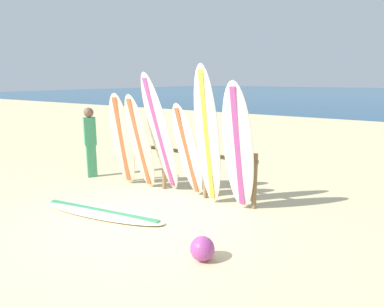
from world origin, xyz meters
TOP-DOWN VIEW (x-y plane):
  - ground_plane at (0.00, 0.00)m, footprint 120.00×120.00m
  - surfboard_rack at (-0.08, 1.81)m, footprint 3.26×0.09m
  - surfboard_leaning_far_left at (-1.49, 1.47)m, footprint 0.62×0.63m
  - surfboard_leaning_left at (-0.95, 1.44)m, footprint 0.55×0.69m
  - surfboard_leaning_center_left at (-0.43, 1.49)m, footprint 0.58×0.95m
  - surfboard_leaning_center at (0.20, 1.54)m, footprint 0.52×0.80m
  - surfboard_leaning_center_right at (0.74, 1.38)m, footprint 0.51×0.69m
  - surfboard_leaning_right at (1.34, 1.41)m, footprint 0.59×0.73m
  - surfboard_lying_on_sand at (-0.64, 0.05)m, footprint 2.61×0.98m
  - beachgoer_standing at (-2.67, 1.58)m, footprint 0.29×0.32m
  - beach_ball at (1.71, -0.32)m, footprint 0.33×0.33m

SIDE VIEW (x-z plane):
  - ground_plane at x=0.00m, z-range 0.00..0.00m
  - surfboard_lying_on_sand at x=-0.64m, z-range -0.01..0.08m
  - beach_ball at x=1.71m, z-range 0.00..0.33m
  - surfboard_rack at x=-0.08m, z-range 0.14..1.18m
  - beachgoer_standing at x=-2.67m, z-range 0.09..1.77m
  - surfboard_leaning_center at x=0.20m, z-range 0.00..1.94m
  - surfboard_leaning_left at x=-0.95m, z-range 0.00..2.07m
  - surfboard_leaning_far_left at x=-1.49m, z-range 0.00..2.07m
  - surfboard_leaning_right at x=1.34m, z-range 0.00..2.34m
  - surfboard_leaning_center_left at x=-0.43m, z-range 0.00..2.49m
  - surfboard_leaning_center_right at x=0.74m, z-range 0.00..2.62m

